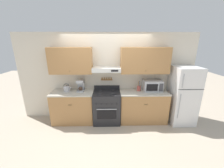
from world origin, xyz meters
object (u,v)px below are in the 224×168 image
object	(u,v)px
stove_range	(107,107)
coffee_maker	(81,85)
tea_kettle	(67,88)
microwave	(152,85)
utensil_crock	(139,88)
refrigerator	(182,95)

from	to	relation	value
stove_range	coffee_maker	distance (m)	0.99
stove_range	tea_kettle	world-z (taller)	tea_kettle
microwave	utensil_crock	xyz separation A→B (m)	(-0.39, -0.02, -0.08)
tea_kettle	utensil_crock	xyz separation A→B (m)	(2.09, 0.00, -0.01)
tea_kettle	refrigerator	bearing A→B (deg)	-2.43
tea_kettle	coffee_maker	world-z (taller)	coffee_maker
stove_range	refrigerator	xyz separation A→B (m)	(2.17, -0.04, 0.36)
refrigerator	microwave	size ratio (longest dim) A/B	3.15
refrigerator	utensil_crock	xyz separation A→B (m)	(-1.24, 0.14, 0.18)
stove_range	utensil_crock	size ratio (longest dim) A/B	3.52
stove_range	utensil_crock	world-z (taller)	utensil_crock
stove_range	refrigerator	bearing A→B (deg)	-0.95
stove_range	tea_kettle	xyz separation A→B (m)	(-1.15, 0.10, 0.55)
tea_kettle	utensil_crock	world-z (taller)	utensil_crock
stove_range	refrigerator	world-z (taller)	refrigerator
refrigerator	tea_kettle	distance (m)	3.33
utensil_crock	tea_kettle	bearing A→B (deg)	-180.00
stove_range	microwave	world-z (taller)	microwave
microwave	stove_range	bearing A→B (deg)	-174.72
stove_range	microwave	bearing A→B (deg)	5.28
tea_kettle	coffee_maker	xyz separation A→B (m)	(0.40, 0.03, 0.08)
stove_range	tea_kettle	distance (m)	1.28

